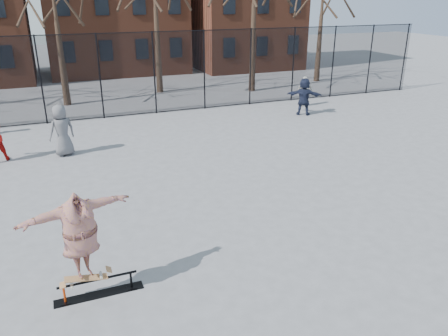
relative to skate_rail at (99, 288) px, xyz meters
name	(u,v)px	position (x,y,z in m)	size (l,w,h in m)	color
ground	(234,245)	(3.25, 0.73, -0.15)	(100.00, 100.00, 0.00)	slate
skate_rail	(99,288)	(0.00, 0.00, 0.00)	(1.75, 0.27, 0.38)	black
skateboard	(86,279)	(-0.21, 0.00, 0.29)	(0.88, 0.21, 0.10)	#9D713E
skater	(80,237)	(-0.21, 0.00, 1.22)	(2.16, 0.59, 1.76)	#513B95
bystander_grey	(62,130)	(-0.20, 8.91, 0.81)	(0.94, 0.61, 1.92)	#5A5A5E
bystander_white	(305,91)	(12.21, 12.32, 0.64)	(0.93, 0.39, 1.59)	silver
bystander_navy	(304,96)	(11.21, 10.75, 0.77)	(1.71, 0.54, 1.84)	#1C2238
fence	(129,74)	(3.23, 13.73, 1.90)	(34.03, 0.07, 4.00)	black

